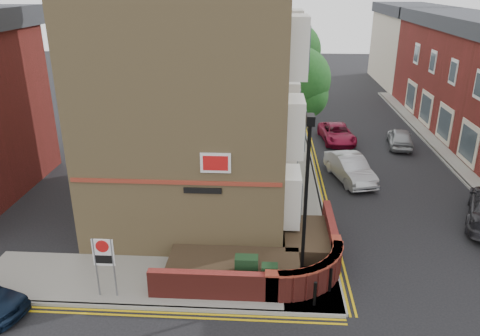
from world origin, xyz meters
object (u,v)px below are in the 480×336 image
Objects in this scene: utility_cabinet_large at (246,272)px; silver_car_near at (350,168)px; zone_sign at (104,257)px; lamppost at (305,207)px.

silver_car_near reaches higher than utility_cabinet_large.
zone_sign is (-4.70, -0.80, 0.92)m from utility_cabinet_large.
lamppost reaches higher than zone_sign.
silver_car_near is at bearing 47.94° from zone_sign.
lamppost is 5.25× the size of utility_cabinet_large.
lamppost is at bearing -3.01° from utility_cabinet_large.
lamppost is at bearing 6.07° from zone_sign.
silver_car_near is at bearing 72.36° from lamppost.
silver_car_near is at bearing 63.03° from utility_cabinet_large.
zone_sign is at bearing -173.93° from lamppost.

